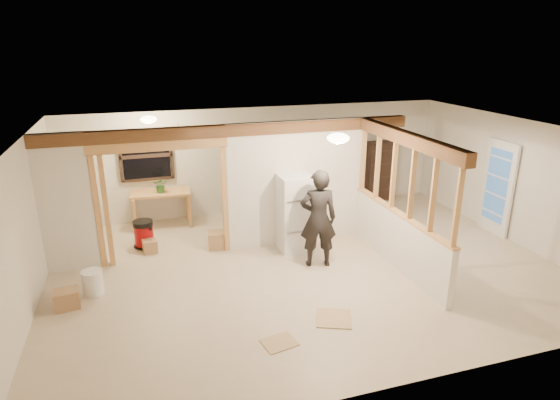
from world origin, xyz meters
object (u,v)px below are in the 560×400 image
object	(u,v)px
woman	(318,219)
shop_vac	(144,234)
refrigerator	(295,213)
bookshelf	(381,171)
work_table	(162,209)

from	to	relation	value
woman	shop_vac	size ratio (longest dim) A/B	3.26
refrigerator	bookshelf	xyz separation A→B (m)	(3.09, 2.21, 0.01)
woman	work_table	xyz separation A→B (m)	(-2.60, 2.82, -0.51)
refrigerator	shop_vac	size ratio (longest dim) A/B	2.71
woman	shop_vac	distance (m)	3.57
refrigerator	shop_vac	bearing A→B (deg)	160.85
work_table	bookshelf	xyz separation A→B (m)	(5.53, 0.17, 0.37)
woman	shop_vac	xyz separation A→B (m)	(-3.03, 1.77, -0.63)
refrigerator	shop_vac	xyz separation A→B (m)	(-2.86, 0.99, -0.48)
refrigerator	work_table	xyz separation A→B (m)	(-2.43, 2.04, -0.36)
work_table	bookshelf	size ratio (longest dim) A/B	0.83
woman	bookshelf	xyz separation A→B (m)	(2.92, 2.99, -0.14)
shop_vac	woman	bearing A→B (deg)	-30.29
shop_vac	bookshelf	xyz separation A→B (m)	(5.96, 1.22, 0.49)
refrigerator	woman	distance (m)	0.81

